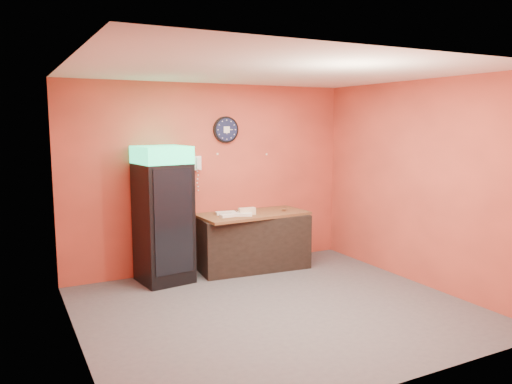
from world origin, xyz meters
TOP-DOWN VIEW (x-y plane):
  - floor at (0.00, 0.00)m, footprint 4.50×4.50m
  - back_wall at (0.00, 2.00)m, footprint 4.50×0.02m
  - left_wall at (-2.25, 0.00)m, footprint 0.02×4.00m
  - right_wall at (2.25, 0.00)m, footprint 0.02×4.00m
  - ceiling at (0.00, 0.00)m, footprint 4.50×4.00m
  - beverage_cooler at (-0.88, 1.61)m, footprint 0.75×0.75m
  - prep_counter at (0.51, 1.63)m, footprint 1.71×0.87m
  - wall_clock at (0.23, 1.97)m, footprint 0.40×0.06m
  - wall_phone at (-0.25, 1.95)m, footprint 0.11×0.10m
  - butcher_paper at (0.51, 1.63)m, footprint 1.69×0.88m
  - sub_roll_stack at (0.36, 1.52)m, footprint 0.26×0.11m
  - wrapped_sandwich_left at (0.07, 1.50)m, footprint 0.28×0.13m
  - wrapped_sandwich_mid at (0.26, 1.48)m, footprint 0.32×0.24m
  - wrapped_sandwich_right at (0.10, 1.70)m, footprint 0.31×0.16m
  - kitchen_tool at (0.42, 1.75)m, footprint 0.06×0.06m

SIDE VIEW (x-z plane):
  - floor at x=0.00m, z-range 0.00..0.00m
  - prep_counter at x=0.51m, z-range 0.00..0.83m
  - butcher_paper at x=0.51m, z-range 0.83..0.87m
  - wrapped_sandwich_left at x=0.07m, z-range 0.87..0.90m
  - wrapped_sandwich_right at x=0.10m, z-range 0.87..0.91m
  - wrapped_sandwich_mid at x=0.26m, z-range 0.87..0.91m
  - kitchen_tool at x=0.42m, z-range 0.87..0.93m
  - sub_roll_stack at x=0.36m, z-range 0.87..0.97m
  - beverage_cooler at x=-0.88m, z-range -0.02..1.88m
  - back_wall at x=0.00m, z-range 0.00..2.80m
  - left_wall at x=-2.25m, z-range 0.00..2.80m
  - right_wall at x=2.25m, z-range 0.00..2.80m
  - wall_phone at x=-0.25m, z-range 1.52..1.73m
  - wall_clock at x=0.23m, z-range 1.91..2.32m
  - ceiling at x=0.00m, z-range 2.79..2.81m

